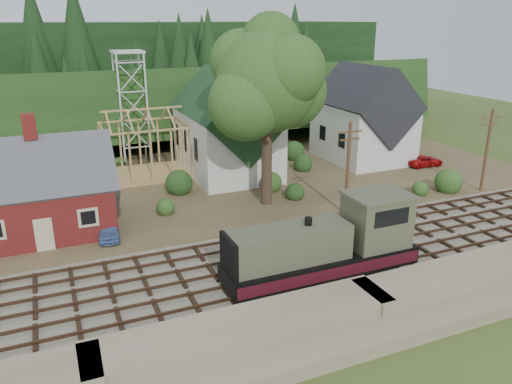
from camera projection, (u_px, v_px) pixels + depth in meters
name	position (u px, v px, depth m)	size (l,w,h in m)	color
ground	(300.00, 258.00, 34.36)	(140.00, 140.00, 0.00)	#384C1E
embankment	(373.00, 324.00, 26.99)	(64.00, 5.00, 1.60)	#7F7259
railroad_bed	(300.00, 257.00, 34.34)	(64.00, 11.00, 0.16)	#726B5B
village_flat	(215.00, 182.00, 49.93)	(64.00, 26.00, 0.30)	brown
hillside	(161.00, 134.00, 70.80)	(70.00, 28.00, 8.00)	#1E3F19
ridge	(139.00, 115.00, 84.68)	(80.00, 20.00, 12.00)	black
depot	(40.00, 196.00, 36.89)	(10.80, 7.41, 9.00)	#5B1714
church	(227.00, 127.00, 50.47)	(8.40, 15.17, 13.00)	silver
farmhouse	(363.00, 120.00, 55.94)	(8.40, 10.80, 10.60)	silver
timber_frame	(145.00, 148.00, 50.14)	(8.20, 6.20, 6.99)	tan
lattice_tower	(129.00, 74.00, 53.11)	(3.20, 3.20, 12.12)	silver
big_tree	(269.00, 89.00, 40.54)	(10.90, 8.40, 14.70)	#38281E
telegraph_pole_near	(348.00, 168.00, 40.08)	(2.20, 0.28, 8.00)	#4C331E
telegraph_pole_far	(487.00, 150.00, 45.66)	(2.20, 0.28, 8.00)	#4C331E
locomotive	(329.00, 245.00, 31.18)	(12.55, 3.14, 5.00)	black
car_blue	(109.00, 229.00, 36.68)	(1.51, 3.74, 1.28)	#5475B4
car_red	(425.00, 161.00, 54.51)	(1.93, 4.18, 1.16)	#BA0E0F
patio_set	(38.00, 215.00, 35.71)	(2.10, 2.10, 2.34)	silver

